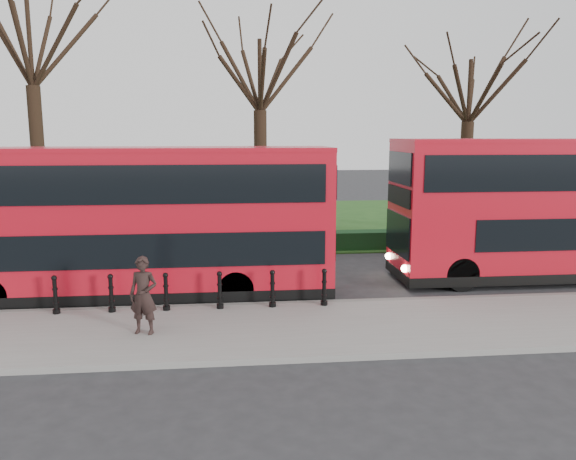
{
  "coord_description": "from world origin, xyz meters",
  "views": [
    {
      "loc": [
        0.56,
        -16.41,
        4.92
      ],
      "look_at": [
        2.31,
        0.5,
        2.0
      ],
      "focal_mm": 35.0,
      "sensor_mm": 36.0,
      "label": 1
    }
  ],
  "objects": [
    {
      "name": "ground",
      "position": [
        0.0,
        0.0,
        0.0
      ],
      "size": [
        120.0,
        120.0,
        0.0
      ],
      "primitive_type": "plane",
      "color": "#28282B",
      "rests_on": "ground"
    },
    {
      "name": "pavement",
      "position": [
        0.0,
        -3.0,
        0.07
      ],
      "size": [
        60.0,
        4.0,
        0.15
      ],
      "primitive_type": "cube",
      "color": "gray",
      "rests_on": "ground"
    },
    {
      "name": "kerb",
      "position": [
        0.0,
        -1.0,
        0.07
      ],
      "size": [
        60.0,
        0.25,
        0.16
      ],
      "primitive_type": "cube",
      "color": "slate",
      "rests_on": "ground"
    },
    {
      "name": "grass_verge",
      "position": [
        0.0,
        15.0,
        0.03
      ],
      "size": [
        60.0,
        18.0,
        0.06
      ],
      "primitive_type": "cube",
      "color": "#1E4717",
      "rests_on": "ground"
    },
    {
      "name": "hedge",
      "position": [
        0.0,
        6.8,
        0.4
      ],
      "size": [
        60.0,
        0.9,
        0.8
      ],
      "primitive_type": "cube",
      "color": "black",
      "rests_on": "ground"
    },
    {
      "name": "yellow_line_outer",
      "position": [
        0.0,
        -0.7,
        0.01
      ],
      "size": [
        60.0,
        0.1,
        0.01
      ],
      "primitive_type": "cube",
      "color": "yellow",
      "rests_on": "ground"
    },
    {
      "name": "yellow_line_inner",
      "position": [
        0.0,
        -0.5,
        0.01
      ],
      "size": [
        60.0,
        0.1,
        0.01
      ],
      "primitive_type": "cube",
      "color": "yellow",
      "rests_on": "ground"
    },
    {
      "name": "tree_left",
      "position": [
        -8.0,
        10.0,
        9.28
      ],
      "size": [
        8.17,
        8.17,
        12.76
      ],
      "color": "black",
      "rests_on": "ground"
    },
    {
      "name": "tree_mid",
      "position": [
        2.0,
        10.0,
        7.91
      ],
      "size": [
        6.97,
        6.97,
        10.89
      ],
      "color": "black",
      "rests_on": "ground"
    },
    {
      "name": "tree_right",
      "position": [
        12.0,
        10.0,
        7.26
      ],
      "size": [
        6.4,
        6.4,
        10.0
      ],
      "color": "black",
      "rests_on": "ground"
    },
    {
      "name": "bollard_row",
      "position": [
        -0.5,
        -1.35,
        0.65
      ],
      "size": [
        7.44,
        0.15,
        1.0
      ],
      "color": "black",
      "rests_on": "pavement"
    },
    {
      "name": "bus_lead",
      "position": [
        -2.11,
        0.47,
        2.28
      ],
      "size": [
        11.37,
        2.61,
        4.53
      ],
      "color": "red",
      "rests_on": "ground"
    },
    {
      "name": "bus_rear",
      "position": [
        12.0,
        1.35,
        2.39
      ],
      "size": [
        11.94,
        2.74,
        4.75
      ],
      "color": "red",
      "rests_on": "ground"
    },
    {
      "name": "pedestrian",
      "position": [
        -1.55,
        -3.15,
        1.1
      ],
      "size": [
        0.78,
        0.61,
        1.9
      ],
      "primitive_type": "imported",
      "rotation": [
        0.0,
        0.0,
        -0.25
      ],
      "color": "black",
      "rests_on": "pavement"
    }
  ]
}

